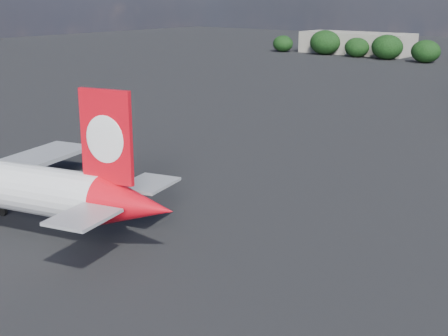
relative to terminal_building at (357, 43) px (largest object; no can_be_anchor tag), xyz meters
The scene contains 2 objects.
ground 147.19m from the terminal_building, 63.78° to the right, with size 500.00×500.00×0.00m, color black.
terminal_building is the anchor object (origin of this frame).
Camera 1 is at (47.99, -27.40, 22.23)m, focal length 50.00 mm.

